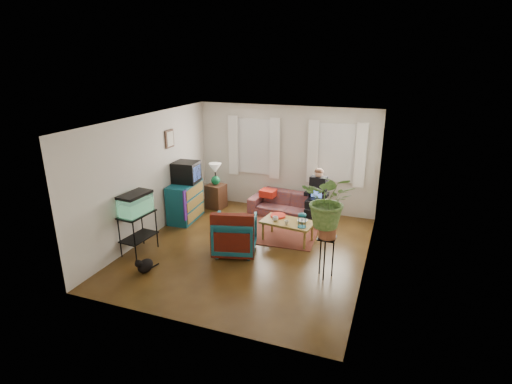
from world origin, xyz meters
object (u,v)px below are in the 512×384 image
at_px(sofa, 289,201).
at_px(armchair, 235,233).
at_px(side_table, 216,196).
at_px(dresser, 185,201).
at_px(aquarium_stand, 139,233).
at_px(plant_stand, 326,257).
at_px(coffee_table, 288,231).

xyz_separation_m(sofa, armchair, (-0.47, -2.22, 0.04)).
bearing_deg(side_table, sofa, 3.82).
height_order(dresser, aquarium_stand, dresser).
distance_m(dresser, plant_stand, 3.91).
bearing_deg(coffee_table, sofa, 112.40).
distance_m(dresser, armchair, 2.10).
bearing_deg(aquarium_stand, plant_stand, 10.17).
distance_m(coffee_table, plant_stand, 1.57).
bearing_deg(coffee_table, armchair, -127.17).
distance_m(side_table, armchair, 2.53).
xyz_separation_m(coffee_table, plant_stand, (1.02, -1.18, 0.16)).
bearing_deg(sofa, coffee_table, -69.55).
relative_size(aquarium_stand, coffee_table, 0.76).
height_order(side_table, aquarium_stand, aquarium_stand).
bearing_deg(dresser, armchair, -36.87).
distance_m(sofa, dresser, 2.48).
distance_m(sofa, coffee_table, 1.43).
relative_size(side_table, aquarium_stand, 0.76).
height_order(side_table, plant_stand, plant_stand).
bearing_deg(dresser, coffee_table, -10.44).
xyz_separation_m(aquarium_stand, plant_stand, (3.63, 0.33, -0.03)).
bearing_deg(plant_stand, sofa, 118.53).
distance_m(aquarium_stand, coffee_table, 3.02).
height_order(sofa, plant_stand, plant_stand).
bearing_deg(side_table, dresser, -109.54).
xyz_separation_m(side_table, dresser, (-0.34, -0.96, 0.14)).
height_order(side_table, coffee_table, side_table).
xyz_separation_m(sofa, plant_stand, (1.39, -2.55, 0.01)).
height_order(aquarium_stand, coffee_table, aquarium_stand).
bearing_deg(sofa, plant_stand, -55.89).
bearing_deg(aquarium_stand, side_table, 87.73).
height_order(side_table, dresser, dresser).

